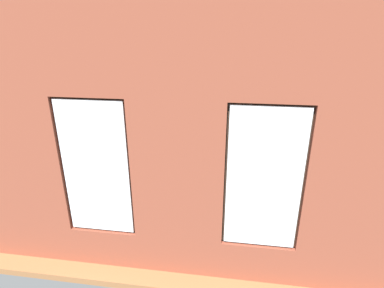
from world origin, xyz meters
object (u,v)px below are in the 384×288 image
Objects in this scene: couch_by_window at (177,222)px; potted_plant_beside_window_right at (44,197)px; coffee_table at (178,171)px; table_plant_small at (171,160)px; potted_plant_between_couches at (266,193)px; potted_plant_foreground_right at (118,124)px; remote_black at (177,168)px; potted_plant_corner_near_left at (312,135)px; remote_gray at (159,169)px; papasan_chair at (193,134)px; candle_jar at (181,168)px; cup_ceramic at (194,165)px; potted_plant_by_left_couch at (296,154)px; tv_flatscreen at (61,145)px; media_console at (65,171)px; potted_plant_mid_room_small at (225,147)px; couch_left at (329,183)px.

potted_plant_beside_window_right reaches higher than couch_by_window.
coffee_table is 0.28m from table_plant_small.
potted_plant_foreground_right is at bearing -45.58° from potted_plant_between_couches.
table_plant_small is 0.19× the size of potted_plant_between_couches.
potted_plant_corner_near_left reaches higher than remote_black.
coffee_table is 0.41m from remote_gray.
papasan_chair is at bearing -114.94° from potted_plant_beside_window_right.
remote_black is 0.17× the size of potted_plant_foreground_right.
candle_jar is at bearing -45.07° from potted_plant_between_couches.
cup_ceramic is 0.18× the size of potted_plant_by_left_couch.
potted_plant_between_couches is (-1.34, 1.85, 0.47)m from cup_ceramic.
tv_flatscreen is (2.88, -1.58, 0.57)m from couch_by_window.
papasan_chair is at bearing -94.73° from table_plant_small.
potted_plant_between_couches is (-2.08, 1.60, 0.51)m from remote_gray.
remote_gray is (0.38, 0.12, 0.07)m from coffee_table.
potted_plant_between_couches reaches higher than couch_by_window.
tv_flatscreen reaches higher than coffee_table.
remote_black is (-0.00, -0.00, 0.07)m from coffee_table.
media_console is at bearing 83.11° from potted_plant_foreground_right.
tv_flatscreen reaches higher than cup_ceramic.
couch_by_window is at bearing 78.39° from potted_plant_mid_room_small.
candle_jar is 0.13× the size of tv_flatscreen.
candle_jar is 1.76m from potted_plant_mid_room_small.
coffee_table is 1.14× the size of papasan_chair.
media_console is at bearing 6.11° from cup_ceramic.
cup_ceramic is at bearing -175.64° from table_plant_small.
potted_plant_foreground_right reaches higher than media_console.
remote_gray is (0.71, -1.64, 0.13)m from couch_by_window.
potted_plant_foreground_right is (5.56, 0.04, 0.08)m from potted_plant_corner_near_left.
media_console is at bearing 24.11° from potted_plant_mid_room_small.
couch_by_window is 1.43× the size of coffee_table.
potted_plant_beside_window_right is at bearing 2.14° from potted_plant_between_couches.
cup_ceramic is 0.38m from remote_black.
couch_left is 5.40m from potted_plant_beside_window_right.
cup_ceramic is at bearing 98.80° from papasan_chair.
tv_flatscreen is (2.17, 0.05, 0.44)m from remote_gray.
remote_gray is 0.18× the size of tv_flatscreen.
table_plant_small is 1.74m from potted_plant_mid_room_small.
tv_flatscreen is 0.95× the size of potted_plant_foreground_right.
couch_by_window is 1.51m from potted_plant_between_couches.
potted_plant_foreground_right reaches higher than papasan_chair.
potted_plant_corner_near_left is at bearing -142.46° from candle_jar.
tv_flatscreen is at bearing 1.19° from candle_jar.
potted_plant_by_left_couch is (-4.66, -3.33, -0.35)m from potted_plant_beside_window_right.
potted_plant_beside_window_right is at bearing 65.06° from papasan_chair.
potted_plant_beside_window_right is (1.90, 1.85, 0.28)m from coffee_table.
potted_plant_corner_near_left reaches higher than media_console.
potted_plant_corner_near_left reaches higher than papasan_chair.
table_plant_small is 2.43m from tv_flatscreen.
remote_gray is 0.12× the size of potted_plant_corner_near_left.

